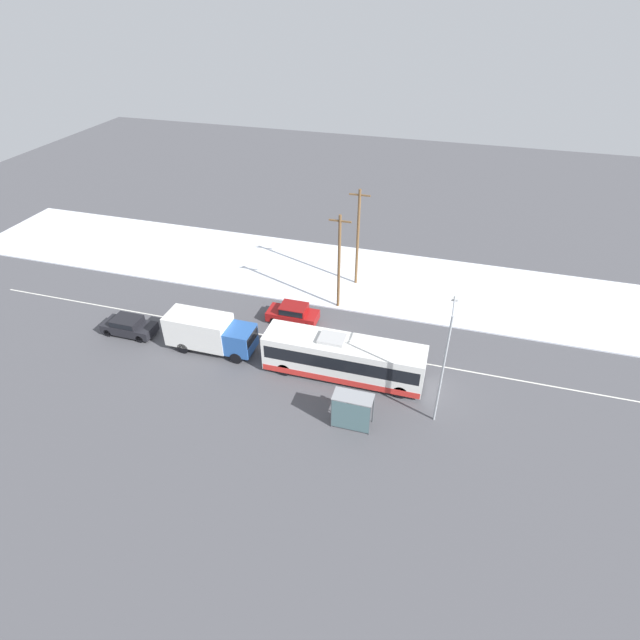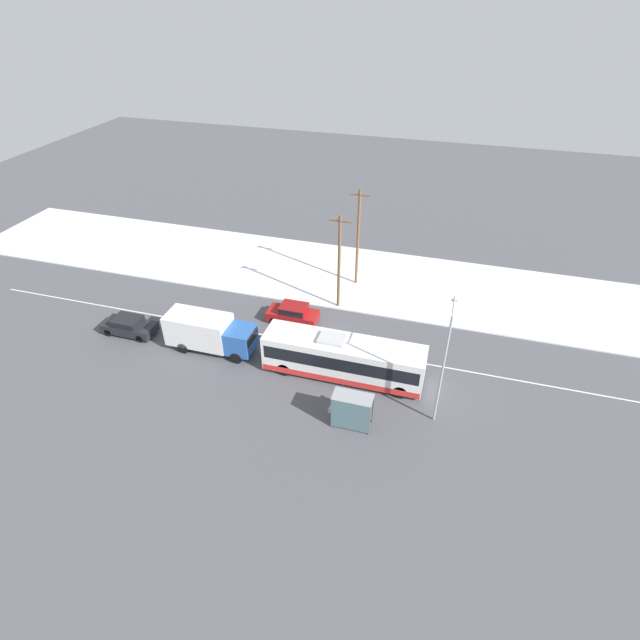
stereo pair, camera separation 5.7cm
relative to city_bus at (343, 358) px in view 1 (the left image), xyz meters
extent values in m
plane|color=#4C4C51|center=(-1.75, 2.90, -1.55)|extent=(120.00, 120.00, 0.00)
cube|color=silver|center=(-1.75, 13.79, -1.49)|extent=(80.00, 11.49, 0.12)
cube|color=silver|center=(-1.75, 2.90, -1.55)|extent=(60.00, 0.12, 0.00)
cube|color=white|center=(0.00, 0.00, 0.05)|extent=(11.23, 2.55, 2.65)
cube|color=black|center=(0.00, 0.00, 0.37)|extent=(10.79, 2.57, 1.01)
cube|color=red|center=(0.00, 0.00, -1.03)|extent=(11.12, 2.57, 0.48)
cube|color=#B2B2B2|center=(-0.84, 0.00, 1.50)|extent=(1.80, 1.40, 0.24)
cylinder|color=black|center=(4.22, -1.14, -1.05)|extent=(1.00, 0.28, 1.00)
cylinder|color=black|center=(4.22, 1.13, -1.05)|extent=(1.00, 0.28, 1.00)
cylinder|color=black|center=(-4.01, -1.14, -1.05)|extent=(1.00, 0.28, 1.00)
cylinder|color=black|center=(-4.01, 1.13, -1.05)|extent=(1.00, 0.28, 1.00)
cube|color=silver|center=(-11.15, 0.14, 0.12)|extent=(4.78, 2.30, 2.34)
cube|color=#2856A3|center=(-7.81, 0.14, -0.14)|extent=(1.90, 2.18, 1.83)
cube|color=black|center=(-6.88, 0.14, 0.23)|extent=(0.06, 1.96, 0.80)
cylinder|color=black|center=(-7.81, -0.88, -1.10)|extent=(0.90, 0.26, 0.90)
cylinder|color=black|center=(-7.81, 1.16, -1.10)|extent=(0.90, 0.26, 0.90)
cylinder|color=black|center=(-12.11, -0.88, -1.10)|extent=(0.90, 0.26, 0.90)
cylinder|color=black|center=(-12.11, 1.16, -1.10)|extent=(0.90, 0.26, 0.90)
cube|color=maroon|center=(-5.56, 5.30, -0.95)|extent=(4.13, 1.80, 0.74)
cube|color=maroon|center=(-5.46, 5.30, -0.28)|extent=(2.15, 1.66, 0.60)
cube|color=black|center=(-5.46, 5.30, -0.27)|extent=(1.98, 1.69, 0.48)
cylinder|color=black|center=(-6.93, 4.51, -1.23)|extent=(0.64, 0.22, 0.64)
cylinder|color=black|center=(-6.93, 6.09, -1.23)|extent=(0.64, 0.22, 0.64)
cylinder|color=black|center=(-4.10, 4.51, -1.23)|extent=(0.64, 0.22, 0.64)
cylinder|color=black|center=(-4.10, 6.09, -1.23)|extent=(0.64, 0.22, 0.64)
cube|color=black|center=(-17.38, 0.12, -0.97)|extent=(4.16, 1.80, 0.71)
cube|color=black|center=(-17.48, 0.12, -0.37)|extent=(2.16, 1.66, 0.48)
cube|color=black|center=(-17.48, 0.12, -0.36)|extent=(1.99, 1.69, 0.39)
cylinder|color=black|center=(-16.00, -0.67, -1.23)|extent=(0.64, 0.22, 0.64)
cylinder|color=black|center=(-16.00, 0.91, -1.23)|extent=(0.64, 0.22, 0.64)
cylinder|color=black|center=(-18.86, -0.67, -1.23)|extent=(0.64, 0.22, 0.64)
cylinder|color=black|center=(-18.86, 0.91, -1.23)|extent=(0.64, 0.22, 0.64)
cylinder|color=#23232D|center=(1.18, -3.37, -1.15)|extent=(0.12, 0.12, 0.79)
cylinder|color=#23232D|center=(1.42, -3.37, -1.15)|extent=(0.12, 0.12, 0.79)
cube|color=brown|center=(1.30, -3.37, -0.44)|extent=(0.41, 0.22, 0.65)
sphere|color=#8E6647|center=(1.30, -3.37, 0.03)|extent=(0.27, 0.27, 0.27)
cylinder|color=brown|center=(1.04, -3.37, -0.47)|extent=(0.10, 0.10, 0.62)
cylinder|color=brown|center=(1.55, -3.37, -0.47)|extent=(0.10, 0.10, 0.62)
cube|color=gray|center=(1.70, -4.43, 0.82)|extent=(2.49, 1.20, 0.06)
cube|color=slate|center=(1.70, -5.01, -0.35)|extent=(2.39, 0.04, 2.16)
cylinder|color=#474C51|center=(0.49, -3.87, -0.38)|extent=(0.08, 0.08, 2.34)
cylinder|color=#474C51|center=(2.90, -3.87, -0.38)|extent=(0.08, 0.08, 2.34)
cylinder|color=#474C51|center=(0.49, -4.99, -0.38)|extent=(0.08, 0.08, 2.34)
cylinder|color=#474C51|center=(2.90, -4.99, -0.38)|extent=(0.08, 0.08, 2.34)
cylinder|color=#9EA3A8|center=(6.65, -2.55, 2.47)|extent=(0.14, 0.14, 8.04)
cylinder|color=#9EA3A8|center=(6.65, -1.39, 6.34)|extent=(0.10, 2.32, 0.10)
cube|color=silver|center=(6.65, -0.23, 6.27)|extent=(0.36, 0.60, 0.16)
cylinder|color=brown|center=(-2.56, 8.48, 2.64)|extent=(0.24, 0.24, 8.38)
cube|color=brown|center=(-2.56, 8.48, 6.33)|extent=(1.80, 0.12, 0.12)
cylinder|color=brown|center=(-1.97, 12.70, 2.94)|extent=(0.24, 0.24, 8.98)
cube|color=brown|center=(-1.97, 12.70, 6.93)|extent=(1.80, 0.12, 0.12)
camera|label=1|loc=(5.97, -26.28, 21.97)|focal=28.00mm
camera|label=2|loc=(6.02, -26.26, 21.97)|focal=28.00mm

